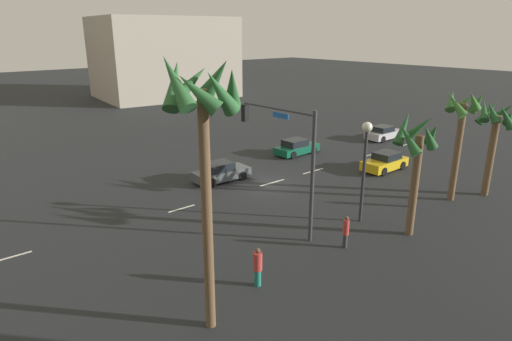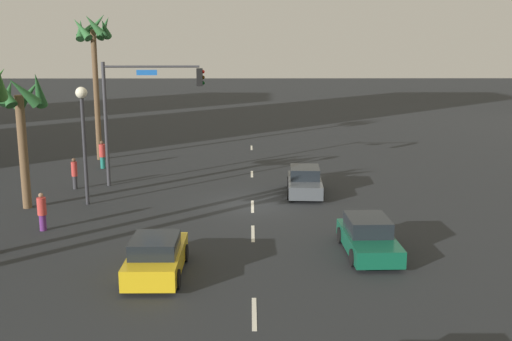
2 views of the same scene
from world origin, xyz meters
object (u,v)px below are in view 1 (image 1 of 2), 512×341
object	(u,v)px
streetlamp	(365,152)
palm_tree_0	(416,148)
pedestrian_1	(346,231)
car_1	(385,162)
traffic_signal	(287,148)
car_0	(221,172)
car_2	(384,133)
car_3	(296,147)
palm_tree_3	(495,126)
pedestrian_2	(414,194)
pedestrian_0	(258,266)
palm_tree_2	(462,119)
building_3	(164,58)
palm_tree_1	(202,120)

from	to	relation	value
streetlamp	palm_tree_0	xyz separation A→B (m)	(-0.61, 2.59, 0.65)
pedestrian_1	palm_tree_0	xyz separation A→B (m)	(-3.81, 1.08, 3.81)
car_1	streetlamp	bearing A→B (deg)	27.23
traffic_signal	car_0	bearing A→B (deg)	-102.71
car_2	palm_tree_0	size ratio (longest dim) A/B	0.63
car_0	car_3	bearing A→B (deg)	-170.38
car_2	palm_tree_0	xyz separation A→B (m)	(17.27, 13.43, 4.09)
car_2	traffic_signal	world-z (taller)	traffic_signal
traffic_signal	palm_tree_3	xyz separation A→B (m)	(-13.82, 4.50, 0.05)
car_1	pedestrian_2	distance (m)	7.53
traffic_signal	pedestrian_0	xyz separation A→B (m)	(4.71, 3.24, -3.68)
car_0	palm_tree_0	xyz separation A→B (m)	(-2.63, 13.46, 4.08)
palm_tree_2	palm_tree_3	size ratio (longest dim) A/B	1.12
car_0	pedestrian_2	xyz separation A→B (m)	(-6.27, 11.63, 0.21)
car_3	streetlamp	xyz separation A→B (m)	(7.22, 12.43, 3.44)
palm_tree_2	pedestrian_1	bearing A→B (deg)	-0.91
car_3	pedestrian_0	world-z (taller)	pedestrian_0
car_0	palm_tree_2	xyz separation A→B (m)	(-9.14, 12.54, 4.62)
palm_tree_2	palm_tree_3	world-z (taller)	palm_tree_2
building_3	pedestrian_0	bearing A→B (deg)	70.58
streetlamp	palm_tree_1	size ratio (longest dim) A/B	0.58
pedestrian_1	palm_tree_1	distance (m)	11.03
pedestrian_0	palm_tree_3	bearing A→B (deg)	176.11
pedestrian_0	palm_tree_2	bearing A→B (deg)	178.76
palm_tree_1	car_1	bearing A→B (deg)	-161.46
car_2	car_1	bearing A→B (deg)	35.21
car_3	palm_tree_2	size ratio (longest dim) A/B	0.59
palm_tree_0	building_3	world-z (taller)	building_3
pedestrian_1	palm_tree_3	size ratio (longest dim) A/B	0.27
traffic_signal	palm_tree_0	size ratio (longest dim) A/B	1.03
pedestrian_2	traffic_signal	bearing A→B (deg)	-17.84
car_1	streetlamp	distance (m)	11.03
car_3	pedestrian_0	size ratio (longest dim) A/B	2.38
streetlamp	building_3	size ratio (longest dim) A/B	0.28
car_2	palm_tree_3	world-z (taller)	palm_tree_3
car_0	car_3	xyz separation A→B (m)	(-9.24, -1.57, -0.02)
pedestrian_0	building_3	bearing A→B (deg)	-114.91
car_0	building_3	distance (m)	44.85
traffic_signal	pedestrian_2	xyz separation A→B (m)	(-8.29, 2.67, -3.76)
car_3	streetlamp	world-z (taller)	streetlamp
building_3	palm_tree_2	bearing A→B (deg)	86.20
pedestrian_0	palm_tree_3	size ratio (longest dim) A/B	0.28
car_2	palm_tree_2	world-z (taller)	palm_tree_2
pedestrian_0	palm_tree_2	xyz separation A→B (m)	(-15.87, 0.34, 4.34)
car_3	palm_tree_2	bearing A→B (deg)	89.59
pedestrian_0	car_3	bearing A→B (deg)	-139.25
car_0	palm_tree_3	distance (m)	18.34
car_1	traffic_signal	bearing A→B (deg)	12.22
pedestrian_2	palm_tree_0	size ratio (longest dim) A/B	0.25
car_2	building_3	bearing A→B (deg)	-87.14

